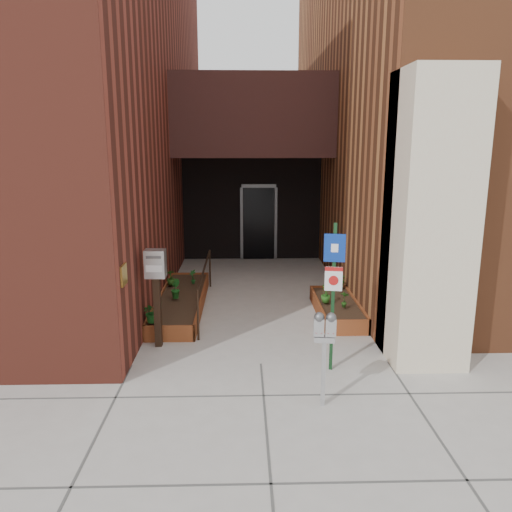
{
  "coord_description": "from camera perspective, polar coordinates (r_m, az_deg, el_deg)",
  "views": [
    {
      "loc": [
        -0.27,
        -7.18,
        3.35
      ],
      "look_at": [
        -0.03,
        1.8,
        1.31
      ],
      "focal_mm": 35.0,
      "sensor_mm": 36.0,
      "label": 1
    }
  ],
  "objects": [
    {
      "name": "parking_meter",
      "position": [
        6.46,
        7.85,
        -8.83
      ],
      "size": [
        0.29,
        0.15,
        1.28
      ],
      "color": "#A5A6A8",
      "rests_on": "ground"
    },
    {
      "name": "shrub_right_c",
      "position": [
        10.88,
        9.57,
        -2.73
      ],
      "size": [
        0.32,
        0.32,
        0.35
      ],
      "primitive_type": "imported",
      "rotation": [
        0.0,
        0.0,
        4.72
      ],
      "color": "#215B1A",
      "rests_on": "planter_right"
    },
    {
      "name": "shrub_left_c",
      "position": [
        11.11,
        -9.69,
        -2.45
      ],
      "size": [
        0.26,
        0.26,
        0.34
      ],
      "primitive_type": "imported",
      "rotation": [
        0.0,
        0.0,
        3.64
      ],
      "color": "#235117",
      "rests_on": "planter_left"
    },
    {
      "name": "architecture",
      "position": [
        14.17,
        -1.26,
        19.38
      ],
      "size": [
        20.0,
        14.6,
        10.0
      ],
      "color": "maroon",
      "rests_on": "ground"
    },
    {
      "name": "shrub_right_a",
      "position": [
        9.87,
        7.98,
        -4.31
      ],
      "size": [
        0.26,
        0.26,
        0.34
      ],
      "primitive_type": "imported",
      "rotation": [
        0.0,
        0.0,
        1.04
      ],
      "color": "#27601B",
      "rests_on": "planter_right"
    },
    {
      "name": "shrub_left_b",
      "position": [
        10.17,
        -9.21,
        -3.71
      ],
      "size": [
        0.26,
        0.26,
        0.39
      ],
      "primitive_type": "imported",
      "rotation": [
        0.0,
        0.0,
        1.84
      ],
      "color": "#1B5F1D",
      "rests_on": "planter_left"
    },
    {
      "name": "sign_post",
      "position": [
        7.35,
        8.84,
        -2.93
      ],
      "size": [
        0.31,
        0.1,
        2.25
      ],
      "color": "#133418",
      "rests_on": "ground"
    },
    {
      "name": "planter_right",
      "position": [
        10.09,
        9.26,
        -5.99
      ],
      "size": [
        0.8,
        2.2,
        0.3
      ],
      "color": "brown",
      "rests_on": "ground"
    },
    {
      "name": "handrail",
      "position": [
        10.2,
        -5.9,
        -2.09
      ],
      "size": [
        0.04,
        3.34,
        0.9
      ],
      "color": "black",
      "rests_on": "ground"
    },
    {
      "name": "shrub_right_b",
      "position": [
        9.64,
        10.08,
        -4.89
      ],
      "size": [
        0.23,
        0.23,
        0.32
      ],
      "primitive_type": "imported",
      "rotation": [
        0.0,
        0.0,
        2.62
      ],
      "color": "#255819",
      "rests_on": "planter_right"
    },
    {
      "name": "ground",
      "position": [
        7.93,
        0.55,
        -12.23
      ],
      "size": [
        80.0,
        80.0,
        0.0
      ],
      "primitive_type": "plane",
      "color": "#9E9991",
      "rests_on": "ground"
    },
    {
      "name": "shrub_left_a",
      "position": [
        8.9,
        -11.77,
        -6.27
      ],
      "size": [
        0.47,
        0.47,
        0.37
      ],
      "primitive_type": "imported",
      "rotation": [
        0.0,
        0.0,
        0.69
      ],
      "color": "#175019",
      "rests_on": "planter_left"
    },
    {
      "name": "shrub_left_d",
      "position": [
        11.14,
        -7.23,
        -2.37
      ],
      "size": [
        0.24,
        0.24,
        0.32
      ],
      "primitive_type": "imported",
      "rotation": [
        0.0,
        0.0,
        5.5
      ],
      "color": "#18551D",
      "rests_on": "planter_left"
    },
    {
      "name": "planter_left",
      "position": [
        10.47,
        -8.54,
        -5.27
      ],
      "size": [
        0.9,
        3.6,
        0.3
      ],
      "color": "brown",
      "rests_on": "ground"
    },
    {
      "name": "payment_dropbox",
      "position": [
        8.35,
        -11.36,
        -2.41
      ],
      "size": [
        0.34,
        0.26,
        1.67
      ],
      "color": "black",
      "rests_on": "ground"
    }
  ]
}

